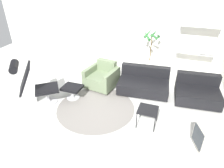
{
  "coord_description": "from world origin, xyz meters",
  "views": [
    {
      "loc": [
        1.68,
        -4.08,
        3.11
      ],
      "look_at": [
        0.19,
        0.09,
        0.55
      ],
      "focal_mm": 32.0,
      "sensor_mm": 36.0,
      "label": 1
    }
  ],
  "objects_px": {
    "couch_second": "(197,92)",
    "potted_plant": "(150,50)",
    "lounge_chair": "(31,81)",
    "armchair_red": "(102,78)",
    "ottoman": "(72,89)",
    "crt_television": "(211,138)",
    "shelf_unit": "(198,47)",
    "side_table": "(148,111)",
    "couch_low": "(144,83)"
  },
  "relations": [
    {
      "from": "lounge_chair",
      "to": "ottoman",
      "type": "xyz_separation_m",
      "value": [
        0.76,
        0.6,
        -0.45
      ]
    },
    {
      "from": "side_table",
      "to": "crt_television",
      "type": "height_order",
      "value": "crt_television"
    },
    {
      "from": "couch_second",
      "to": "potted_plant",
      "type": "distance_m",
      "value": 2.31
    },
    {
      "from": "armchair_red",
      "to": "shelf_unit",
      "type": "xyz_separation_m",
      "value": [
        2.59,
        2.06,
        0.59
      ]
    },
    {
      "from": "lounge_chair",
      "to": "couch_low",
      "type": "bearing_deg",
      "value": 84.79
    },
    {
      "from": "armchair_red",
      "to": "potted_plant",
      "type": "height_order",
      "value": "potted_plant"
    },
    {
      "from": "lounge_chair",
      "to": "shelf_unit",
      "type": "xyz_separation_m",
      "value": [
        3.88,
        3.52,
        0.15
      ]
    },
    {
      "from": "couch_second",
      "to": "side_table",
      "type": "relative_size",
      "value": 2.77
    },
    {
      "from": "armchair_red",
      "to": "lounge_chair",
      "type": "bearing_deg",
      "value": 58.03
    },
    {
      "from": "couch_second",
      "to": "potted_plant",
      "type": "height_order",
      "value": "potted_plant"
    },
    {
      "from": "armchair_red",
      "to": "couch_low",
      "type": "relative_size",
      "value": 0.64
    },
    {
      "from": "side_table",
      "to": "potted_plant",
      "type": "bearing_deg",
      "value": 99.59
    },
    {
      "from": "lounge_chair",
      "to": "armchair_red",
      "type": "xyz_separation_m",
      "value": [
        1.29,
        1.47,
        -0.43
      ]
    },
    {
      "from": "ottoman",
      "to": "shelf_unit",
      "type": "distance_m",
      "value": 4.31
    },
    {
      "from": "lounge_chair",
      "to": "side_table",
      "type": "xyz_separation_m",
      "value": [
        2.9,
        0.2,
        -0.34
      ]
    },
    {
      "from": "armchair_red",
      "to": "couch_second",
      "type": "xyz_separation_m",
      "value": [
        2.68,
        0.17,
        -0.04
      ]
    },
    {
      "from": "armchair_red",
      "to": "side_table",
      "type": "height_order",
      "value": "armchair_red"
    },
    {
      "from": "lounge_chair",
      "to": "couch_second",
      "type": "distance_m",
      "value": 4.32
    },
    {
      "from": "side_table",
      "to": "crt_television",
      "type": "relative_size",
      "value": 0.68
    },
    {
      "from": "ottoman",
      "to": "side_table",
      "type": "xyz_separation_m",
      "value": [
        2.14,
        -0.4,
        0.11
      ]
    },
    {
      "from": "lounge_chair",
      "to": "couch_second",
      "type": "bearing_deg",
      "value": 74.14
    },
    {
      "from": "potted_plant",
      "to": "shelf_unit",
      "type": "bearing_deg",
      "value": 10.1
    },
    {
      "from": "crt_television",
      "to": "potted_plant",
      "type": "relative_size",
      "value": 0.46
    },
    {
      "from": "lounge_chair",
      "to": "side_table",
      "type": "relative_size",
      "value": 2.84
    },
    {
      "from": "ottoman",
      "to": "couch_low",
      "type": "xyz_separation_m",
      "value": [
        1.75,
        1.04,
        -0.03
      ]
    },
    {
      "from": "ottoman",
      "to": "armchair_red",
      "type": "height_order",
      "value": "armchair_red"
    },
    {
      "from": "lounge_chair",
      "to": "potted_plant",
      "type": "distance_m",
      "value": 4.04
    },
    {
      "from": "couch_second",
      "to": "side_table",
      "type": "height_order",
      "value": "couch_second"
    },
    {
      "from": "crt_television",
      "to": "couch_second",
      "type": "bearing_deg",
      "value": -15.66
    },
    {
      "from": "potted_plant",
      "to": "shelf_unit",
      "type": "xyz_separation_m",
      "value": [
        1.5,
        0.27,
        0.2
      ]
    },
    {
      "from": "couch_second",
      "to": "shelf_unit",
      "type": "relative_size",
      "value": 0.64
    },
    {
      "from": "lounge_chair",
      "to": "shelf_unit",
      "type": "relative_size",
      "value": 0.66
    },
    {
      "from": "armchair_red",
      "to": "shelf_unit",
      "type": "distance_m",
      "value": 3.36
    },
    {
      "from": "lounge_chair",
      "to": "armchair_red",
      "type": "height_order",
      "value": "lounge_chair"
    },
    {
      "from": "ottoman",
      "to": "armchair_red",
      "type": "xyz_separation_m",
      "value": [
        0.53,
        0.87,
        0.01
      ]
    },
    {
      "from": "couch_low",
      "to": "shelf_unit",
      "type": "xyz_separation_m",
      "value": [
        1.36,
        1.89,
        0.63
      ]
    },
    {
      "from": "couch_second",
      "to": "ottoman",
      "type": "bearing_deg",
      "value": 12.5
    },
    {
      "from": "crt_television",
      "to": "potted_plant",
      "type": "xyz_separation_m",
      "value": [
        -1.79,
        3.44,
        0.32
      ]
    },
    {
      "from": "crt_television",
      "to": "potted_plant",
      "type": "height_order",
      "value": "potted_plant"
    },
    {
      "from": "armchair_red",
      "to": "side_table",
      "type": "distance_m",
      "value": 2.05
    },
    {
      "from": "armchair_red",
      "to": "couch_second",
      "type": "distance_m",
      "value": 2.69
    },
    {
      "from": "ottoman",
      "to": "potted_plant",
      "type": "distance_m",
      "value": 3.14
    },
    {
      "from": "couch_low",
      "to": "lounge_chair",
      "type": "bearing_deg",
      "value": 27.68
    },
    {
      "from": "ottoman",
      "to": "crt_television",
      "type": "distance_m",
      "value": 3.5
    },
    {
      "from": "couch_low",
      "to": "potted_plant",
      "type": "distance_m",
      "value": 1.68
    },
    {
      "from": "potted_plant",
      "to": "side_table",
      "type": "bearing_deg",
      "value": -80.41
    },
    {
      "from": "lounge_chair",
      "to": "couch_second",
      "type": "height_order",
      "value": "lounge_chair"
    },
    {
      "from": "armchair_red",
      "to": "couch_second",
      "type": "height_order",
      "value": "armchair_red"
    },
    {
      "from": "ottoman",
      "to": "armchair_red",
      "type": "relative_size",
      "value": 0.54
    },
    {
      "from": "side_table",
      "to": "shelf_unit",
      "type": "distance_m",
      "value": 3.5
    }
  ]
}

